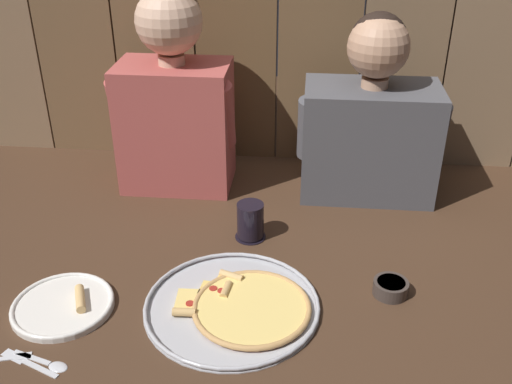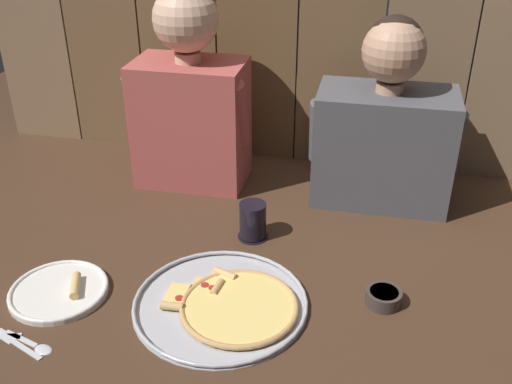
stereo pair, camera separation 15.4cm
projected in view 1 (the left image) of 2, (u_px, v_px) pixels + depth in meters
ground_plane at (258, 271)px, 1.54m from camera, size 3.20×3.20×0.00m
pizza_tray at (239, 306)px, 1.40m from camera, size 0.42×0.42×0.03m
dinner_plate at (63, 305)px, 1.40m from camera, size 0.24×0.24×0.03m
drinking_glass at (250, 221)px, 1.65m from camera, size 0.09×0.09×0.11m
dipping_bowl at (391, 287)px, 1.45m from camera, size 0.09×0.09×0.04m
table_fork at (3, 358)px, 1.26m from camera, size 0.13×0.05×0.01m
table_knife at (29, 363)px, 1.25m from camera, size 0.15×0.08×0.01m
table_spoon at (49, 363)px, 1.25m from camera, size 0.14×0.06×0.01m
diner_left at (174, 96)px, 1.82m from camera, size 0.38×0.22×0.64m
diner_right at (371, 120)px, 1.79m from camera, size 0.44×0.23×0.57m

